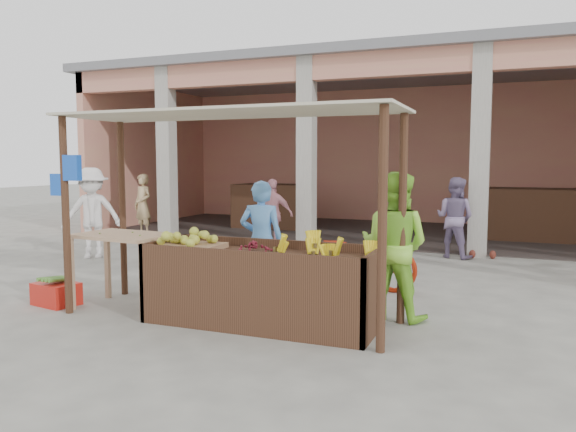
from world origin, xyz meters
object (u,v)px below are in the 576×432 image
at_px(side_table, 123,245).
at_px(vendor_blue, 261,237).
at_px(motorcycle, 350,255).
at_px(fruit_stall, 262,289).
at_px(vendor_green, 394,242).
at_px(red_crate, 56,294).

xyz_separation_m(side_table, vendor_blue, (1.45, 0.95, 0.06)).
xyz_separation_m(vendor_blue, motorcycle, (0.93, 0.99, -0.34)).
bearing_deg(vendor_blue, fruit_stall, 104.02).
height_order(fruit_stall, vendor_green, vendor_green).
xyz_separation_m(vendor_blue, vendor_green, (1.77, -0.18, 0.06)).
xyz_separation_m(red_crate, vendor_blue, (2.35, 1.16, 0.70)).
bearing_deg(vendor_blue, red_crate, 15.88).
bearing_deg(fruit_stall, vendor_green, 30.46).
xyz_separation_m(side_table, red_crate, (-0.90, -0.21, -0.65)).
bearing_deg(vendor_blue, side_table, 22.85).
relative_size(fruit_stall, vendor_blue, 1.54).
height_order(side_table, vendor_green, vendor_green).
xyz_separation_m(red_crate, vendor_green, (4.12, 0.99, 0.76)).
bearing_deg(red_crate, motorcycle, 44.41).
relative_size(side_table, vendor_green, 0.68).
bearing_deg(vendor_green, red_crate, 23.47).
bearing_deg(vendor_green, fruit_stall, 40.45).
bearing_deg(red_crate, side_table, 24.23).
relative_size(red_crate, vendor_green, 0.30).
xyz_separation_m(fruit_stall, red_crate, (-2.79, -0.20, -0.26)).
relative_size(fruit_stall, vendor_green, 1.44).
height_order(fruit_stall, motorcycle, motorcycle).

